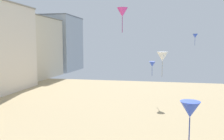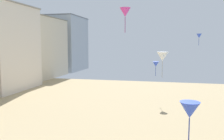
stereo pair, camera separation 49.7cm
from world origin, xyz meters
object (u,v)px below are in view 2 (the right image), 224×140
at_px(kite_blue_delta_4, 199,36).
at_px(kite_magenta_delta, 125,12).
at_px(kite_blue_delta_2, 190,110).
at_px(kite_white_delta, 163,57).
at_px(kite_blue_delta_3, 156,64).

bearing_deg(kite_blue_delta_4, kite_magenta_delta, -151.26).
xyz_separation_m(kite_magenta_delta, kite_blue_delta_2, (7.37, -16.22, -8.94)).
xyz_separation_m(kite_white_delta, kite_blue_delta_4, (5.11, 20.37, 2.22)).
relative_size(kite_magenta_delta, kite_blue_delta_3, 1.36).
xyz_separation_m(kite_white_delta, kite_blue_delta_3, (-1.45, 22.54, -2.45)).
bearing_deg(kite_blue_delta_3, kite_blue_delta_4, -18.32).
relative_size(kite_magenta_delta, kite_blue_delta_2, 1.08).
bearing_deg(kite_blue_delta_3, kite_blue_delta_2, -82.01).
xyz_separation_m(kite_blue_delta_2, kite_blue_delta_3, (-3.39, 24.17, 1.14)).
relative_size(kite_blue_delta_2, kite_blue_delta_4, 1.76).
distance_m(kite_magenta_delta, kite_blue_delta_3, 11.82).
relative_size(kite_white_delta, kite_blue_delta_2, 0.61).
xyz_separation_m(kite_magenta_delta, kite_blue_delta_3, (3.98, 7.94, -7.80)).
relative_size(kite_white_delta, kite_magenta_delta, 0.57).
bearing_deg(kite_white_delta, kite_magenta_delta, 110.37).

